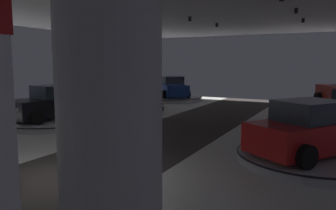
{
  "coord_description": "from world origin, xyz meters",
  "views": [
    {
      "loc": [
        6.56,
        -6.36,
        3.19
      ],
      "look_at": [
        0.25,
        5.74,
        1.4
      ],
      "focal_mm": 35.02,
      "sensor_mm": 36.0,
      "label": 1
    }
  ],
  "objects_px": {
    "display_car_far_left": "(123,93)",
    "display_platform_mid_right": "(310,157)",
    "display_car_deep_left": "(171,87)",
    "column_right": "(110,91)",
    "visitor_walking_near": "(119,123)",
    "display_car_mid_right": "(311,130)",
    "display_platform_far_left": "(124,107)",
    "display_car_mid_left": "(53,103)",
    "display_platform_deep_left": "(171,98)",
    "display_platform_mid_left": "(53,121)"
  },
  "relations": [
    {
      "from": "display_car_far_left",
      "to": "display_car_deep_left",
      "type": "bearing_deg",
      "value": 86.1
    },
    {
      "from": "display_platform_deep_left",
      "to": "display_car_mid_left",
      "type": "xyz_separation_m",
      "value": [
        -0.69,
        -12.14,
        0.89
      ]
    },
    {
      "from": "display_platform_far_left",
      "to": "display_car_deep_left",
      "type": "bearing_deg",
      "value": 86.28
    },
    {
      "from": "display_car_mid_right",
      "to": "display_platform_deep_left",
      "type": "distance_m",
      "value": 17.59
    },
    {
      "from": "column_right",
      "to": "display_platform_mid_right",
      "type": "height_order",
      "value": "column_right"
    },
    {
      "from": "display_platform_mid_right",
      "to": "display_car_deep_left",
      "type": "distance_m",
      "value": 17.55
    },
    {
      "from": "display_car_far_left",
      "to": "visitor_walking_near",
      "type": "height_order",
      "value": "display_car_far_left"
    },
    {
      "from": "display_platform_mid_right",
      "to": "display_platform_mid_left",
      "type": "relative_size",
      "value": 0.88
    },
    {
      "from": "visitor_walking_near",
      "to": "display_platform_deep_left",
      "type": "bearing_deg",
      "value": 109.46
    },
    {
      "from": "display_platform_deep_left",
      "to": "display_platform_far_left",
      "type": "relative_size",
      "value": 0.92
    },
    {
      "from": "display_platform_deep_left",
      "to": "display_platform_mid_left",
      "type": "xyz_separation_m",
      "value": [
        -0.7,
        -12.17,
        -0.01
      ]
    },
    {
      "from": "display_platform_mid_left",
      "to": "display_car_mid_right",
      "type": "bearing_deg",
      "value": -4.58
    },
    {
      "from": "display_car_far_left",
      "to": "visitor_walking_near",
      "type": "distance_m",
      "value": 9.7
    },
    {
      "from": "display_car_mid_right",
      "to": "display_car_deep_left",
      "type": "xyz_separation_m",
      "value": [
        -11.61,
        13.14,
        0.03
      ]
    },
    {
      "from": "display_car_far_left",
      "to": "display_car_mid_right",
      "type": "bearing_deg",
      "value": -29.64
    },
    {
      "from": "display_platform_far_left",
      "to": "display_platform_mid_right",
      "type": "bearing_deg",
      "value": -29.63
    },
    {
      "from": "display_car_mid_left",
      "to": "visitor_walking_near",
      "type": "bearing_deg",
      "value": -20.72
    },
    {
      "from": "display_platform_far_left",
      "to": "display_platform_deep_left",
      "type": "bearing_deg",
      "value": 86.48
    },
    {
      "from": "display_car_deep_left",
      "to": "display_car_mid_right",
      "type": "bearing_deg",
      "value": -48.52
    },
    {
      "from": "display_car_far_left",
      "to": "display_car_mid_left",
      "type": "distance_m",
      "value": 5.84
    },
    {
      "from": "column_right",
      "to": "visitor_walking_near",
      "type": "bearing_deg",
      "value": 125.15
    },
    {
      "from": "column_right",
      "to": "display_car_mid_right",
      "type": "height_order",
      "value": "column_right"
    },
    {
      "from": "column_right",
      "to": "visitor_walking_near",
      "type": "xyz_separation_m",
      "value": [
        -4.19,
        5.95,
        -1.84
      ]
    },
    {
      "from": "column_right",
      "to": "display_car_deep_left",
      "type": "relative_size",
      "value": 1.28
    },
    {
      "from": "display_car_deep_left",
      "to": "display_platform_mid_left",
      "type": "relative_size",
      "value": 0.82
    },
    {
      "from": "display_car_deep_left",
      "to": "visitor_walking_near",
      "type": "height_order",
      "value": "display_car_deep_left"
    },
    {
      "from": "display_car_deep_left",
      "to": "display_car_mid_left",
      "type": "relative_size",
      "value": 0.97
    },
    {
      "from": "display_car_deep_left",
      "to": "display_car_far_left",
      "type": "relative_size",
      "value": 1.0
    },
    {
      "from": "column_right",
      "to": "visitor_walking_near",
      "type": "height_order",
      "value": "column_right"
    },
    {
      "from": "display_car_mid_right",
      "to": "display_platform_deep_left",
      "type": "xyz_separation_m",
      "value": [
        -11.64,
        13.16,
        -0.88
      ]
    },
    {
      "from": "display_car_deep_left",
      "to": "display_platform_far_left",
      "type": "distance_m",
      "value": 6.34
    },
    {
      "from": "display_platform_deep_left",
      "to": "visitor_walking_near",
      "type": "distance_m",
      "value": 15.2
    },
    {
      "from": "display_car_far_left",
      "to": "display_car_mid_left",
      "type": "bearing_deg",
      "value": -92.79
    },
    {
      "from": "display_platform_mid_right",
      "to": "display_car_deep_left",
      "type": "bearing_deg",
      "value": 131.58
    },
    {
      "from": "display_platform_deep_left",
      "to": "display_car_far_left",
      "type": "relative_size",
      "value": 1.18
    },
    {
      "from": "display_car_mid_right",
      "to": "display_platform_mid_left",
      "type": "height_order",
      "value": "display_car_mid_right"
    },
    {
      "from": "display_platform_far_left",
      "to": "visitor_walking_near",
      "type": "bearing_deg",
      "value": -55.87
    },
    {
      "from": "column_right",
      "to": "display_car_mid_right",
      "type": "xyz_separation_m",
      "value": [
        2.39,
        7.1,
        -1.68
      ]
    },
    {
      "from": "display_platform_mid_left",
      "to": "display_platform_mid_right",
      "type": "bearing_deg",
      "value": -4.46
    },
    {
      "from": "display_car_far_left",
      "to": "display_platform_mid_right",
      "type": "bearing_deg",
      "value": -29.51
    },
    {
      "from": "column_right",
      "to": "display_platform_mid_left",
      "type": "bearing_deg",
      "value": 140.86
    },
    {
      "from": "display_car_mid_left",
      "to": "visitor_walking_near",
      "type": "relative_size",
      "value": 2.81
    },
    {
      "from": "display_platform_deep_left",
      "to": "display_car_deep_left",
      "type": "distance_m",
      "value": 0.91
    },
    {
      "from": "display_platform_mid_right",
      "to": "display_car_far_left",
      "type": "xyz_separation_m",
      "value": [
        -12.06,
        6.83,
        0.97
      ]
    },
    {
      "from": "column_right",
      "to": "display_platform_mid_right",
      "type": "relative_size",
      "value": 1.19
    },
    {
      "from": "display_platform_mid_right",
      "to": "display_car_deep_left",
      "type": "relative_size",
      "value": 1.07
    },
    {
      "from": "display_car_mid_left",
      "to": "display_car_deep_left",
      "type": "bearing_deg",
      "value": 86.63
    },
    {
      "from": "display_platform_far_left",
      "to": "display_car_far_left",
      "type": "xyz_separation_m",
      "value": [
        -0.02,
        -0.02,
        0.94
      ]
    },
    {
      "from": "display_platform_far_left",
      "to": "display_car_mid_left",
      "type": "relative_size",
      "value": 1.24
    },
    {
      "from": "display_platform_deep_left",
      "to": "display_car_mid_left",
      "type": "bearing_deg",
      "value": -93.26
    }
  ]
}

